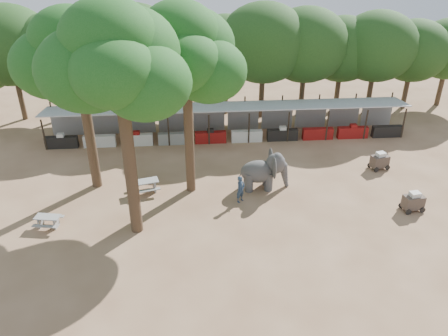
{
  "coord_description": "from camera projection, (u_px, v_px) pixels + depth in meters",
  "views": [
    {
      "loc": [
        -2.84,
        -17.71,
        14.33
      ],
      "look_at": [
        -1.0,
        5.0,
        2.0
      ],
      "focal_mm": 35.0,
      "sensor_mm": 36.0,
      "label": 1
    }
  ],
  "objects": [
    {
      "name": "yard_tree_left",
      "position": [
        76.0,
        57.0,
        24.3
      ],
      "size": [
        7.1,
        6.9,
        11.02
      ],
      "color": "#332316",
      "rests_on": "ground"
    },
    {
      "name": "ground",
      "position": [
        251.0,
        247.0,
        22.55
      ],
      "size": [
        100.0,
        100.0,
        0.0
      ],
      "primitive_type": "plane",
      "color": "brown",
      "rests_on": "ground"
    },
    {
      "name": "yard_tree_center",
      "position": [
        116.0,
        61.0,
        19.65
      ],
      "size": [
        7.1,
        6.9,
        12.04
      ],
      "color": "#332316",
      "rests_on": "ground"
    },
    {
      "name": "cart_front",
      "position": [
        413.0,
        201.0,
        25.27
      ],
      "size": [
        1.35,
        0.98,
        1.22
      ],
      "rotation": [
        0.0,
        0.0,
        0.14
      ],
      "color": "#3B2E27",
      "rests_on": "ground"
    },
    {
      "name": "yard_tree_back",
      "position": [
        183.0,
        53.0,
        23.69
      ],
      "size": [
        7.1,
        6.9,
        11.36
      ],
      "color": "#332316",
      "rests_on": "ground"
    },
    {
      "name": "backdrop_trees",
      "position": [
        222.0,
        52.0,
        36.58
      ],
      "size": [
        46.46,
        5.95,
        8.33
      ],
      "color": "#332316",
      "rests_on": "ground"
    },
    {
      "name": "elephant",
      "position": [
        264.0,
        171.0,
        27.25
      ],
      "size": [
        3.12,
        2.41,
        2.41
      ],
      "rotation": [
        0.0,
        0.0,
        0.0
      ],
      "color": "#3C3A3A",
      "rests_on": "ground"
    },
    {
      "name": "handler",
      "position": [
        241.0,
        189.0,
        25.99
      ],
      "size": [
        0.72,
        0.72,
        1.7
      ],
      "primitive_type": "imported",
      "rotation": [
        0.0,
        0.0,
        0.79
      ],
      "color": "#26384C",
      "rests_on": "ground"
    },
    {
      "name": "picnic_table_near",
      "position": [
        48.0,
        220.0,
        23.91
      ],
      "size": [
        1.54,
        1.43,
        0.67
      ],
      "rotation": [
        0.0,
        0.0,
        -0.17
      ],
      "color": "gray",
      "rests_on": "ground"
    },
    {
      "name": "vendor_stalls",
      "position": [
        228.0,
        123.0,
        34.12
      ],
      "size": [
        28.0,
        2.99,
        2.8
      ],
      "color": "#A5A7AC",
      "rests_on": "ground"
    },
    {
      "name": "picnic_table_far",
      "position": [
        146.0,
        185.0,
        27.09
      ],
      "size": [
        1.91,
        1.8,
        0.8
      ],
      "rotation": [
        0.0,
        0.0,
        0.26
      ],
      "color": "gray",
      "rests_on": "ground"
    },
    {
      "name": "cart_back",
      "position": [
        380.0,
        161.0,
        29.75
      ],
      "size": [
        1.43,
        1.12,
        1.23
      ],
      "rotation": [
        0.0,
        0.0,
        0.26
      ],
      "color": "#3B2E27",
      "rests_on": "ground"
    }
  ]
}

